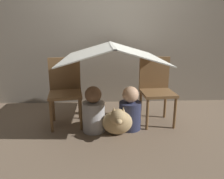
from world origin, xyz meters
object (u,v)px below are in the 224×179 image
Objects in this scene: chair_right at (156,87)px; dog at (118,121)px; person_second at (130,111)px; chair_left at (65,88)px; person_front at (94,112)px.

dog is (-0.55, -0.40, -0.30)m from chair_right.
person_second is (-0.38, -0.22, -0.24)m from chair_right.
chair_right is at bearing 30.50° from person_second.
chair_right reaches higher than person_second.
chair_left is 0.52m from person_front.
chair_left reaches higher than person_front.
chair_right is at bearing -8.12° from chair_left.
person_second is 0.26m from dog.
chair_left and chair_right have the same top height.
chair_left is 1.22m from chair_right.
dog is (0.67, -0.40, -0.30)m from chair_left.
person_front is (0.38, -0.27, -0.23)m from chair_left.
chair_right is 0.75m from dog.
person_second is at bearing -22.87° from chair_left.
chair_right is at bearing 36.33° from dog.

